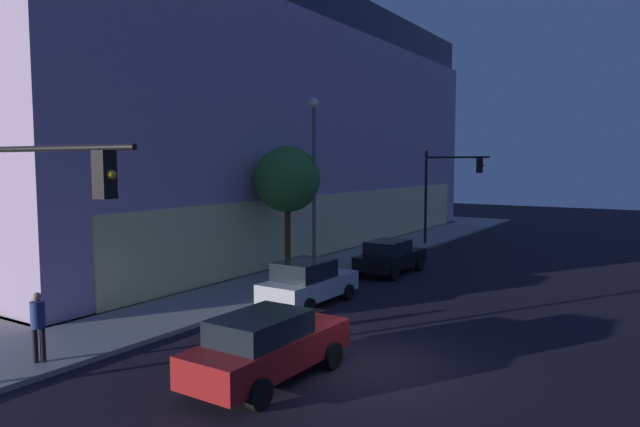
{
  "coord_description": "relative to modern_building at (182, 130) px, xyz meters",
  "views": [
    {
      "loc": [
        -12.78,
        -6.58,
        5.28
      ],
      "look_at": [
        6.59,
        5.73,
        3.23
      ],
      "focal_mm": 31.74,
      "sensor_mm": 36.0,
      "label": 1
    }
  ],
  "objects": [
    {
      "name": "car_silver",
      "position": [
        -11.73,
        -18.6,
        -6.83
      ],
      "size": [
        4.37,
        2.07,
        1.68
      ],
      "color": "#B7BABF",
      "rests_on": "ground"
    },
    {
      "name": "car_black",
      "position": [
        -4.7,
        -18.64,
        -6.84
      ],
      "size": [
        4.6,
        2.03,
        1.62
      ],
      "color": "black",
      "rests_on": "ground"
    },
    {
      "name": "modern_building",
      "position": [
        0.0,
        0.0,
        0.0
      ],
      "size": [
        38.63,
        27.47,
        15.47
      ],
      "color": "#4C4C51",
      "rests_on": "ground"
    },
    {
      "name": "traffic_light_near_corner",
      "position": [
        -22.55,
        -18.41,
        -3.52
      ],
      "size": [
        0.54,
        5.4,
        5.95
      ],
      "color": "black",
      "rests_on": "sidewalk_corner"
    },
    {
      "name": "pedestrian_waiting",
      "position": [
        -20.98,
        -16.41,
        -6.43
      ],
      "size": [
        0.36,
        0.36,
        1.84
      ],
      "color": "black",
      "rests_on": "sidewalk_corner"
    },
    {
      "name": "street_lamp_sidewalk",
      "position": [
        -7.85,
        -16.34,
        -2.5
      ],
      "size": [
        0.44,
        0.44,
        8.0
      ],
      "color": "#585858",
      "rests_on": "sidewalk_corner"
    },
    {
      "name": "sidewalk_tree",
      "position": [
        -8.11,
        -15.06,
        -3.13
      ],
      "size": [
        3.03,
        3.03,
        5.93
      ],
      "color": "#55341E",
      "rests_on": "sidewalk_corner"
    },
    {
      "name": "traffic_light_far_corner",
      "position": [
        4.96,
        -17.83,
        -3.56
      ],
      "size": [
        0.32,
        4.09,
        5.93
      ],
      "color": "black",
      "rests_on": "sidewalk_corner"
    },
    {
      "name": "car_red",
      "position": [
        -18.51,
        -21.92,
        -6.79
      ],
      "size": [
        4.77,
        2.03,
        1.7
      ],
      "color": "maroon",
      "rests_on": "ground"
    },
    {
      "name": "ground_plane",
      "position": [
        -16.3,
        -23.57,
        -7.67
      ],
      "size": [
        120.0,
        120.0,
        0.0
      ],
      "primitive_type": "plane",
      "color": "black"
    }
  ]
}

